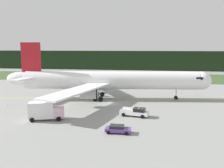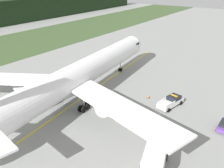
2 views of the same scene
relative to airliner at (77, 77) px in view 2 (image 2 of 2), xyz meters
name	(u,v)px [view 2 (image 2 of 2)]	position (x,y,z in m)	size (l,w,h in m)	color
ground	(105,105)	(1.52, -5.20, -4.98)	(320.00, 320.00, 0.00)	gray
taxiway_centerline_main	(80,99)	(0.74, 0.08, -4.97)	(73.50, 0.30, 0.01)	yellow
airliner	(77,77)	(0.00, 0.00, 0.00)	(54.95, 46.06, 15.11)	white
ops_pickup_truck	(171,102)	(8.05, -15.41, -4.07)	(6.06, 3.19, 1.94)	white
catering_truck	(155,159)	(-9.10, -20.33, -3.11)	(6.99, 4.27, 3.73)	beige
apron_cone	(148,96)	(8.71, -10.49, -4.68)	(0.49, 0.49, 0.62)	black
taxiway_edge_light_east	(177,81)	(19.53, -12.15, -4.74)	(0.12, 0.12, 0.44)	yellow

